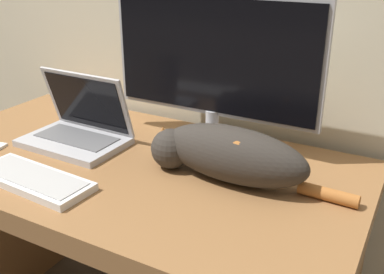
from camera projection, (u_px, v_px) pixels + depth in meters
The scene contains 5 objects.
desk at pixel (130, 211), 1.34m from camera, with size 1.32×0.70×0.75m.
monitor at pixel (213, 69), 1.31m from camera, with size 0.65×0.22×0.44m.
laptop at pixel (78, 129), 1.37m from camera, with size 0.31×0.21×0.22m.
external_keyboard at pixel (33, 179), 1.15m from camera, with size 0.34×0.14×0.02m.
cat at pixel (226, 153), 1.14m from camera, with size 0.55×0.16×0.15m.
Camera 1 is at (0.71, -0.57, 1.31)m, focal length 42.00 mm.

